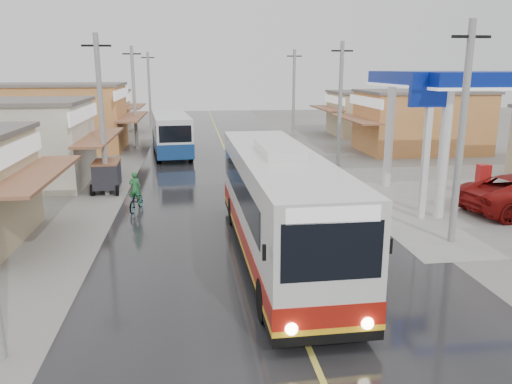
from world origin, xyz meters
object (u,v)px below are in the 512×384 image
second_bus (171,133)px  cyclist (136,198)px  coach_bus (278,204)px  tricycle_near (107,175)px

second_bus → cyclist: (-1.06, -15.02, -1.03)m
coach_bus → tricycle_near: coach_bus is taller
cyclist → tricycle_near: (-1.88, 3.79, 0.33)m
coach_bus → second_bus: (-4.38, 21.50, -0.25)m
coach_bus → cyclist: (-5.44, 6.48, -1.28)m
coach_bus → tricycle_near: bearing=124.5°
second_bus → tricycle_near: bearing=-110.6°
coach_bus → tricycle_near: 12.65m
cyclist → second_bus: bearing=98.2°
second_bus → tricycle_near: 11.62m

